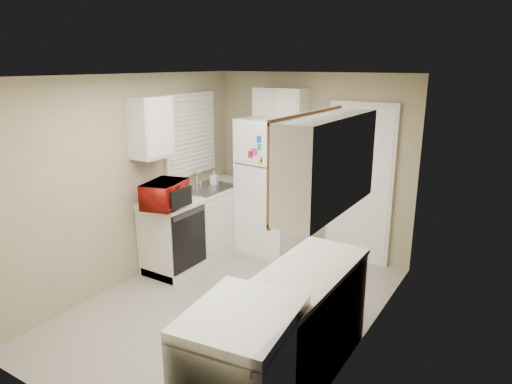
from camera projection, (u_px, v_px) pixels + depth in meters
The scene contains 19 objects.
floor at pixel (231, 306), 4.90m from camera, with size 3.80×3.80×0.00m, color #B1AA9F.
ceiling at pixel (228, 75), 4.24m from camera, with size 3.80×3.80×0.00m, color white.
wall_left at pixel (131, 180), 5.28m from camera, with size 3.80×3.80×0.00m, color tan.
wall_right at pixel (365, 224), 3.86m from camera, with size 3.80×3.80×0.00m, color tan.
wall_back at pixel (311, 164), 6.12m from camera, with size 2.80×2.80×0.00m, color tan.
wall_front at pixel (64, 269), 3.02m from camera, with size 2.80×2.80×0.00m, color tan.
left_counter at pixel (202, 224), 6.07m from camera, with size 0.60×1.80×0.90m, color silver.
dishwasher at pixel (189, 239), 5.42m from camera, with size 0.03×0.58×0.72m, color black.
sink at pixel (208, 191), 6.08m from camera, with size 0.54×0.74×0.16m, color gray.
microwave at pixel (165, 195), 5.25m from camera, with size 0.30×0.55×0.36m, color #9C120A.
soap_bottle at pixel (214, 177), 6.24m from camera, with size 0.09×0.09×0.19m, color silver.
window_blinds at pixel (191, 135), 6.01m from camera, with size 0.10×0.98×1.08m, color silver.
upper_cabinet_left at pixel (151, 127), 5.22m from camera, with size 0.30×0.45×0.70m, color silver.
refrigerator at pixel (273, 187), 6.12m from camera, with size 0.75×0.73×1.82m, color white.
cabinet_over_fridge at pixel (281, 103), 5.98m from camera, with size 0.70×0.30×0.40m, color silver.
interior_door at pixel (359, 185), 5.78m from camera, with size 0.86×0.06×2.08m, color white.
right_counter at pixel (287, 337), 3.56m from camera, with size 0.60×2.00×0.90m, color silver.
stove at pixel (242, 376), 3.05m from camera, with size 0.66×0.82×0.99m, color white.
upper_cabinet_right at pixel (328, 163), 3.36m from camera, with size 0.30×1.20×0.70m, color silver.
Camera 1 is at (2.54, -3.57, 2.52)m, focal length 32.00 mm.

